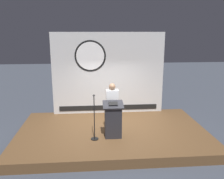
# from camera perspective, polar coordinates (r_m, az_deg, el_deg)

# --- Properties ---
(ground_plane) EXTENTS (40.00, 40.00, 0.00)m
(ground_plane) POSITION_cam_1_polar(r_m,az_deg,el_deg) (8.47, 0.08, -11.40)
(ground_plane) COLOR #383D47
(stage_platform) EXTENTS (6.40, 4.00, 0.30)m
(stage_platform) POSITION_cam_1_polar(r_m,az_deg,el_deg) (8.41, 0.08, -10.48)
(stage_platform) COLOR brown
(stage_platform) RESTS_ON ground
(banner_display) EXTENTS (4.48, 0.12, 3.27)m
(banner_display) POSITION_cam_1_polar(r_m,az_deg,el_deg) (9.66, -0.99, 3.84)
(banner_display) COLOR silver
(banner_display) RESTS_ON stage_platform
(podium) EXTENTS (0.64, 0.50, 1.16)m
(podium) POSITION_cam_1_polar(r_m,az_deg,el_deg) (7.63, 0.26, -7.30)
(podium) COLOR #26262B
(podium) RESTS_ON stage_platform
(speaker_person) EXTENTS (0.40, 0.26, 1.65)m
(speaker_person) POSITION_cam_1_polar(r_m,az_deg,el_deg) (7.99, 0.04, -4.19)
(speaker_person) COLOR black
(speaker_person) RESTS_ON stage_platform
(microphone_stand) EXTENTS (0.24, 0.47, 1.38)m
(microphone_stand) POSITION_cam_1_polar(r_m,az_deg,el_deg) (7.54, -4.21, -8.30)
(microphone_stand) COLOR black
(microphone_stand) RESTS_ON stage_platform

